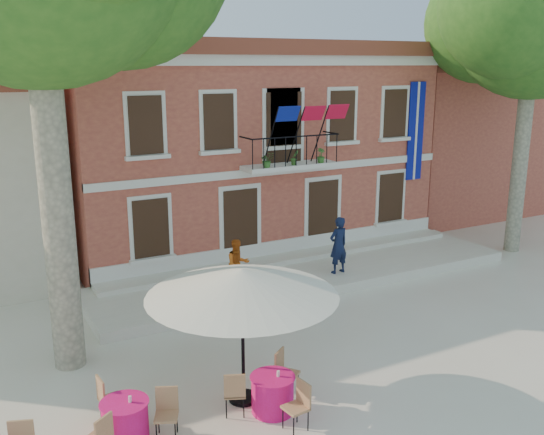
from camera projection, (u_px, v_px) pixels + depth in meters
The scene contains 10 objects.
ground at pixel (331, 345), 14.91m from camera, with size 90.00×90.00×0.00m, color beige.
main_building at pixel (233, 142), 23.41m from camera, with size 13.50×9.59×7.50m.
neighbor_east at pixel (445, 137), 29.93m from camera, with size 9.40×9.40×6.40m.
terrace at pixel (307, 274), 19.54m from camera, with size 14.00×3.40×0.30m, color silver.
plane_tree_east at pixel (535, 16), 20.50m from camera, with size 5.70×5.70×11.20m.
patio_umbrella at pixel (242, 283), 11.87m from camera, with size 3.83×3.83×2.85m.
pedestrian_navy at pixel (338, 245), 18.99m from camera, with size 0.66×0.44×1.82m, color #101937.
pedestrian_orange at pixel (238, 264), 17.69m from camera, with size 0.73×0.57×1.49m, color #C85A17.
cafe_table_0 at pixel (125, 419), 11.07m from camera, with size 1.87×1.70×0.95m.
cafe_table_3 at pixel (273, 392), 11.98m from camera, with size 1.86×1.72×0.95m.
Camera 1 is at (-7.76, -11.35, 6.73)m, focal length 40.00 mm.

